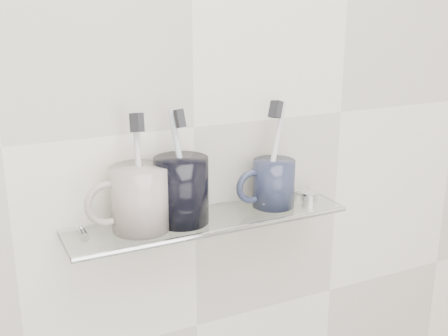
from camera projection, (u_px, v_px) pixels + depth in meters
wall_back at (194, 127)px, 0.99m from camera, size 2.50×0.00×2.50m
shelf_glass at (209, 220)px, 0.98m from camera, size 0.50×0.12×0.01m
shelf_rail at (223, 231)px, 0.93m from camera, size 0.50×0.01×0.01m
bracket_left at (83, 237)px, 0.94m from camera, size 0.02×0.03×0.02m
bracket_right at (295, 200)px, 1.11m from camera, size 0.02×0.03×0.02m
mug_left at (140, 198)px, 0.92m from camera, size 0.12×0.12×0.11m
mug_left_handle at (108, 204)px, 0.90m from camera, size 0.08×0.01×0.08m
toothbrush_left at (139, 171)px, 0.91m from camera, size 0.02×0.05×0.19m
bristles_left at (137, 123)px, 0.88m from camera, size 0.02×0.03×0.03m
mug_center at (181, 190)px, 0.95m from camera, size 0.11×0.11×0.11m
mug_center_handle at (152, 195)px, 0.93m from camera, size 0.08×0.01×0.08m
toothbrush_center at (181, 165)px, 0.94m from camera, size 0.02×0.06×0.19m
bristles_center at (180, 118)px, 0.91m from camera, size 0.02×0.03×0.04m
mug_right at (274, 183)px, 1.03m from camera, size 0.08×0.08×0.09m
mug_right_handle at (252, 187)px, 1.01m from camera, size 0.06×0.01×0.06m
toothbrush_right at (274, 153)px, 1.01m from camera, size 0.07×0.05×0.18m
bristles_right at (276, 109)px, 0.99m from camera, size 0.02×0.03×0.04m
chrome_cap at (309, 195)px, 1.07m from camera, size 0.03×0.03×0.01m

